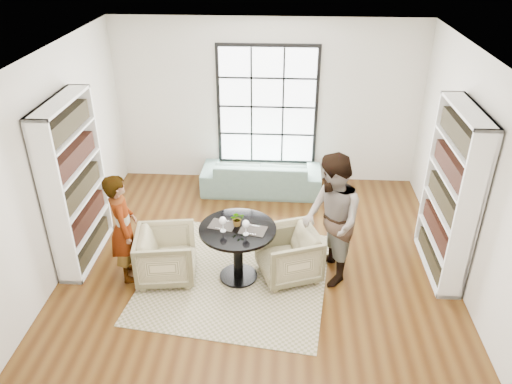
# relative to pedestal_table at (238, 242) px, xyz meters

# --- Properties ---
(ground) EXTENTS (6.00, 6.00, 0.00)m
(ground) POSITION_rel_pedestal_table_xyz_m (0.26, 0.10, -0.59)
(ground) COLOR #573714
(room_shell) EXTENTS (6.00, 6.01, 6.00)m
(room_shell) POSITION_rel_pedestal_table_xyz_m (0.26, 0.65, 0.66)
(room_shell) COLOR silver
(room_shell) RESTS_ON ground
(rug) EXTENTS (2.81, 2.81, 0.01)m
(rug) POSITION_rel_pedestal_table_xyz_m (-0.05, 0.01, -0.59)
(rug) COLOR tan
(rug) RESTS_ON ground
(pedestal_table) EXTENTS (1.03, 1.03, 0.82)m
(pedestal_table) POSITION_rel_pedestal_table_xyz_m (0.00, 0.00, 0.00)
(pedestal_table) COLOR black
(pedestal_table) RESTS_ON ground
(sofa) EXTENTS (2.16, 0.87, 0.63)m
(sofa) POSITION_rel_pedestal_table_xyz_m (0.19, 2.55, -0.28)
(sofa) COLOR gray
(sofa) RESTS_ON ground
(armchair_left) EXTENTS (0.90, 0.88, 0.72)m
(armchair_left) POSITION_rel_pedestal_table_xyz_m (-0.99, -0.04, -0.23)
(armchair_left) COLOR tan
(armchair_left) RESTS_ON ground
(armchair_right) EXTENTS (1.00, 0.99, 0.72)m
(armchair_right) POSITION_rel_pedestal_table_xyz_m (0.69, 0.09, -0.24)
(armchair_right) COLOR tan
(armchair_right) RESTS_ON ground
(person_left) EXTENTS (0.55, 0.67, 1.58)m
(person_left) POSITION_rel_pedestal_table_xyz_m (-1.54, -0.04, 0.19)
(person_left) COLOR gray
(person_left) RESTS_ON ground
(person_right) EXTENTS (0.89, 1.04, 1.86)m
(person_right) POSITION_rel_pedestal_table_xyz_m (1.24, 0.09, 0.33)
(person_right) COLOR gray
(person_right) RESTS_ON ground
(placemat_left) EXTENTS (0.39, 0.33, 0.01)m
(placemat_left) POSITION_rel_pedestal_table_xyz_m (-0.21, 0.06, 0.23)
(placemat_left) COLOR black
(placemat_left) RESTS_ON pedestal_table
(placemat_right) EXTENTS (0.39, 0.33, 0.01)m
(placemat_right) POSITION_rel_pedestal_table_xyz_m (0.21, -0.04, 0.23)
(placemat_right) COLOR black
(placemat_right) RESTS_ON pedestal_table
(cutlery_left) EXTENTS (0.18, 0.25, 0.01)m
(cutlery_left) POSITION_rel_pedestal_table_xyz_m (-0.21, 0.06, 0.24)
(cutlery_left) COLOR silver
(cutlery_left) RESTS_ON placemat_left
(cutlery_right) EXTENTS (0.18, 0.25, 0.01)m
(cutlery_right) POSITION_rel_pedestal_table_xyz_m (0.21, -0.04, 0.24)
(cutlery_right) COLOR silver
(cutlery_right) RESTS_ON placemat_right
(wine_glass_left) EXTENTS (0.10, 0.10, 0.21)m
(wine_glass_left) POSITION_rel_pedestal_table_xyz_m (-0.18, -0.08, 0.38)
(wine_glass_left) COLOR silver
(wine_glass_left) RESTS_ON pedestal_table
(wine_glass_right) EXTENTS (0.10, 0.10, 0.21)m
(wine_glass_right) POSITION_rel_pedestal_table_xyz_m (0.12, -0.14, 0.38)
(wine_glass_right) COLOR silver
(wine_glass_right) RESTS_ON pedestal_table
(flower_centerpiece) EXTENTS (0.21, 0.19, 0.21)m
(flower_centerpiece) POSITION_rel_pedestal_table_xyz_m (-0.01, 0.07, 0.33)
(flower_centerpiece) COLOR gray
(flower_centerpiece) RESTS_ON pedestal_table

